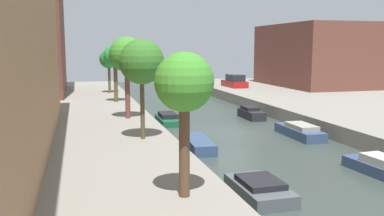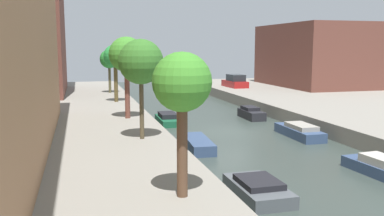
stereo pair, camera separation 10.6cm
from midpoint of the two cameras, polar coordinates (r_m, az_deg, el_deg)
name	(u,v)px [view 2 (the right image)]	position (r m, az deg, el deg)	size (l,w,h in m)	color
ground_plane	(231,132)	(27.93, 5.45, -3.26)	(84.00, 84.00, 0.00)	#333D38
low_block_right	(318,55)	(52.51, 16.81, 6.90)	(10.00, 14.36, 7.24)	brown
street_tree_0	(182,86)	(12.50, -1.13, 3.08)	(1.81, 1.81, 4.46)	brown
street_tree_1	(141,62)	(20.83, -6.84, 6.20)	(2.23, 2.23, 4.99)	#4D422D
street_tree_2	(126,56)	(27.17, -8.81, 7.08)	(2.25, 2.25, 5.25)	brown
street_tree_3	(115,57)	(35.70, -10.34, 6.81)	(1.94, 1.94, 4.80)	brown
street_tree_4	(109,60)	(42.97, -11.15, 6.50)	(1.87, 1.87, 4.34)	#4D4A2F
parked_car	(235,82)	(48.63, 5.96, 3.57)	(1.91, 4.12, 1.47)	maroon
moored_boat_left_1	(258,189)	(16.20, 9.16, -10.82)	(1.67, 3.28, 0.71)	#4C5156
moored_boat_left_2	(198,144)	(23.18, 0.94, -4.91)	(1.48, 3.88, 0.57)	#33476B
moored_boat_left_3	(168,119)	(30.86, -3.21, -1.51)	(1.44, 3.70, 0.78)	#195638
moored_boat_right_1	(384,169)	(20.13, 24.85, -7.52)	(1.53, 4.13, 0.87)	#33476B
moored_boat_right_2	(300,131)	(27.04, 14.55, -3.09)	(1.46, 4.20, 0.86)	#33476B
moored_boat_right_3	(251,113)	(33.27, 8.16, -0.74)	(1.23, 3.07, 0.92)	#232328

